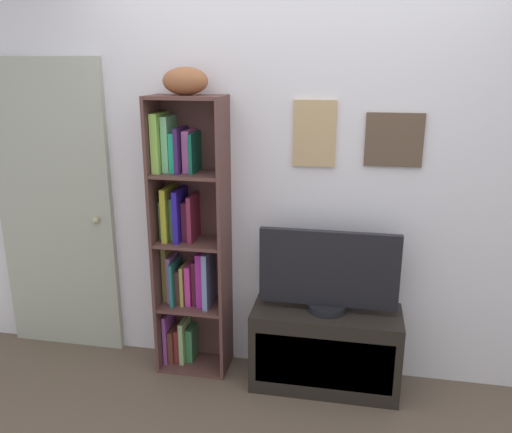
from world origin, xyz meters
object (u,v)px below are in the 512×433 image
at_px(bookshelf, 187,241).
at_px(tv_stand, 325,348).
at_px(football, 185,81).
at_px(television, 328,272).
at_px(door, 55,211).

relative_size(bookshelf, tv_stand, 1.97).
bearing_deg(football, television, -3.24).
bearing_deg(football, door, 173.29).
bearing_deg(door, bookshelf, -5.09).
xyz_separation_m(tv_stand, television, (0.00, 0.00, 0.50)).
relative_size(bookshelf, football, 6.72).
relative_size(television, door, 0.41).
height_order(bookshelf, tv_stand, bookshelf).
xyz_separation_m(bookshelf, door, (-0.93, 0.08, 0.12)).
bearing_deg(door, tv_stand, -5.14).
height_order(bookshelf, football, football).
bearing_deg(tv_stand, football, 176.69).
height_order(television, door, door).
bearing_deg(door, football, -6.71).
bearing_deg(tv_stand, door, 174.86).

